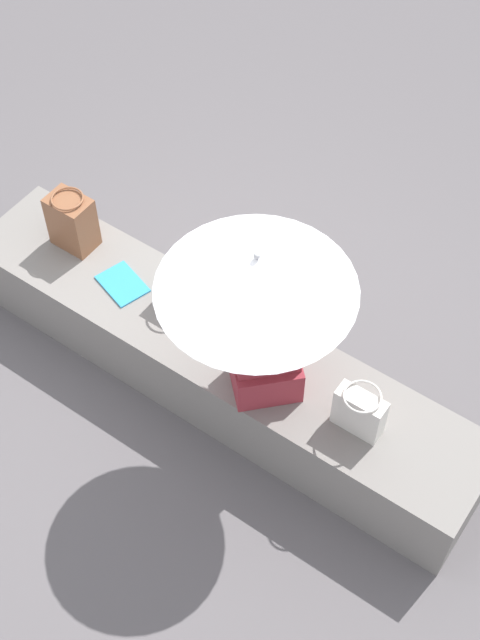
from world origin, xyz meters
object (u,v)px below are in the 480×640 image
Objects in this scene: tote_bag_canvas at (72,221)px; magazine at (122,284)px; person_seated at (267,341)px; parasol at (257,274)px; handbag_black at (185,287)px; shoulder_bag_spare at (359,412)px.

tote_bag_canvas is 1.31× the size of magazine.
parasol reaches higher than person_seated.
parasol is at bearing -22.75° from handbag_black.
parasol is 1.64m from tote_bag_canvas.
person_seated reaches higher than handbag_black.
parasol reaches higher than shoulder_bag_spare.
magazine is (-0.37, -0.11, -0.12)m from handbag_black.
shoulder_bag_spare reaches higher than handbag_black.
shoulder_bag_spare is at bearing -7.20° from handbag_black.
shoulder_bag_spare is at bearing 15.94° from magazine.
magazine is at bearing -163.26° from handbag_black.
handbag_black is at bearing 1.20° from tote_bag_canvas.
shoulder_bag_spare is at bearing -3.86° from tote_bag_canvas.
handbag_black reaches higher than magazine.
parasol is at bearing -167.51° from shoulder_bag_spare.
tote_bag_canvas is at bearing -174.95° from magazine.
shoulder_bag_spare reaches higher than magazine.
person_seated is 0.58m from shoulder_bag_spare.
tote_bag_canvas is at bearing -178.80° from handbag_black.
tote_bag_canvas is 0.47m from magazine.
magazine is at bearing 174.69° from person_seated.
person_seated is at bearing 66.96° from parasol.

